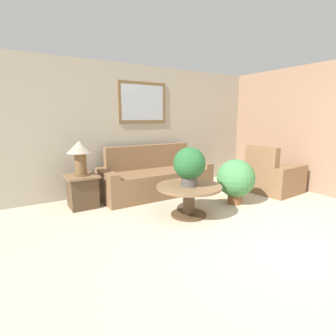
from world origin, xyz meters
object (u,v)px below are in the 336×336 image
object	(u,v)px
armchair	(270,177)
coffee_table	(189,194)
potted_plant_floor	(236,179)
side_table	(82,191)
potted_plant_on_table	(189,165)
table_lamp	(80,152)
couch_main	(156,179)

from	to	relation	value
armchair	coffee_table	world-z (taller)	armchair
potted_plant_floor	armchair	bearing A→B (deg)	8.55
side_table	potted_plant_floor	distance (m)	2.71
side_table	potted_plant_floor	xyz separation A→B (m)	(2.40, -1.26, 0.17)
coffee_table	potted_plant_on_table	bearing A→B (deg)	-123.20
potted_plant_floor	potted_plant_on_table	bearing A→B (deg)	-176.59
coffee_table	side_table	bearing A→B (deg)	135.69
side_table	potted_plant_on_table	bearing A→B (deg)	-45.25
table_lamp	potted_plant_on_table	world-z (taller)	table_lamp
side_table	couch_main	bearing A→B (deg)	1.32
potted_plant_on_table	coffee_table	bearing A→B (deg)	56.80
couch_main	coffee_table	world-z (taller)	couch_main
armchair	side_table	distance (m)	3.78
side_table	table_lamp	bearing A→B (deg)	0.00
potted_plant_on_table	potted_plant_floor	xyz separation A→B (m)	(1.08, 0.06, -0.37)
couch_main	potted_plant_on_table	size ratio (longest dim) A/B	3.70
couch_main	potted_plant_floor	xyz separation A→B (m)	(0.92, -1.29, 0.14)
potted_plant_on_table	couch_main	bearing A→B (deg)	83.15
armchair	potted_plant_on_table	world-z (taller)	potted_plant_on_table
armchair	potted_plant_floor	bearing A→B (deg)	94.32
armchair	side_table	xyz separation A→B (m)	(-3.62, 1.08, -0.02)
couch_main	coffee_table	size ratio (longest dim) A/B	2.19
coffee_table	side_table	xyz separation A→B (m)	(-1.33, 1.30, -0.07)
couch_main	potted_plant_on_table	xyz separation A→B (m)	(-0.16, -1.36, 0.51)
coffee_table	side_table	world-z (taller)	side_table
side_table	potted_plant_on_table	world-z (taller)	potted_plant_on_table
side_table	potted_plant_on_table	xyz separation A→B (m)	(1.31, -1.33, 0.54)
couch_main	armchair	xyz separation A→B (m)	(2.14, -1.11, -0.01)
coffee_table	side_table	size ratio (longest dim) A/B	1.81
armchair	table_lamp	world-z (taller)	table_lamp
couch_main	table_lamp	bearing A→B (deg)	-178.68
table_lamp	potted_plant_on_table	size ratio (longest dim) A/B	0.98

